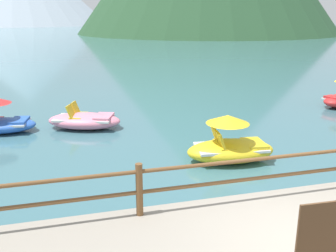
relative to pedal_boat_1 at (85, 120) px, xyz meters
The scene contains 4 objects.
ground_plane 31.76m from the pedal_boat_1, 84.63° to the left, with size 200.00×200.00×0.00m, color #3D6B75.
dock_railing 7.48m from the pedal_boat_1, 66.50° to the right, with size 23.92×0.12×0.95m.
pedal_boat_1 is the anchor object (origin of this frame).
pedal_boat_3 5.37m from the pedal_boat_1, 48.76° to the right, with size 2.43×1.42×1.27m.
Camera 1 is at (-3.41, -4.17, 3.74)m, focal length 40.12 mm.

